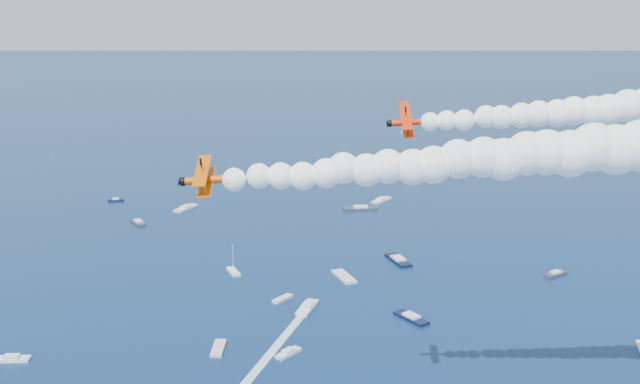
# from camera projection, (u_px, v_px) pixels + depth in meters

# --- Properties ---
(biplane_lead) EXTENTS (7.54, 9.23, 7.41)m
(biplane_lead) POSITION_uv_depth(u_px,v_px,m) (409.00, 122.00, 113.89)
(biplane_lead) COLOR red
(biplane_trail) EXTENTS (8.09, 9.56, 6.82)m
(biplane_trail) POSITION_uv_depth(u_px,v_px,m) (208.00, 180.00, 90.36)
(biplane_trail) COLOR #D85004
(smoke_trail_lead) EXTENTS (53.71, 21.50, 9.99)m
(smoke_trail_lead) POSITION_uv_depth(u_px,v_px,m) (592.00, 110.00, 112.68)
(smoke_trail_lead) COLOR white
(smoke_trail_trail) EXTENTS (53.88, 24.72, 9.99)m
(smoke_trail_trail) POSITION_uv_depth(u_px,v_px,m) (436.00, 163.00, 90.04)
(smoke_trail_trail) COLOR white
(spectator_boats) EXTENTS (220.30, 185.35, 0.70)m
(spectator_boats) POSITION_uv_depth(u_px,v_px,m) (355.00, 291.00, 199.41)
(spectator_boats) COLOR #2E333D
(spectator_boats) RESTS_ON ground
(boat_wakes) EXTENTS (106.93, 45.48, 0.04)m
(boat_wakes) POSITION_uv_depth(u_px,v_px,m) (8.00, 361.00, 162.22)
(boat_wakes) COLOR white
(boat_wakes) RESTS_ON ground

